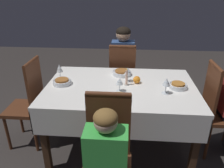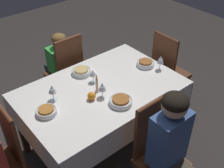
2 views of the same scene
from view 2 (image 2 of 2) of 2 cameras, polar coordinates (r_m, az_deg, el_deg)
The scene contains 18 objects.
ground_plane at distance 3.17m, azimuth -1.97°, elevation -11.81°, with size 8.00×8.00×0.00m, color #332D2B.
dining_table at distance 2.71m, azimuth -2.26°, elevation -2.34°, with size 1.52×1.00×0.76m.
chair_south at distance 2.42m, azimuth 9.01°, elevation -13.12°, with size 0.37×0.37×1.01m.
chair_west at distance 2.50m, azimuth -21.03°, elevation -13.78°, with size 0.37×0.37×1.01m.
chair_north at distance 3.31m, azimuth -9.15°, elevation 2.61°, with size 0.37×0.37×1.01m.
chair_east at distance 3.37m, azimuth 11.21°, elevation 2.93°, with size 0.37×0.37×1.01m.
person_adult_denim at distance 2.26m, azimuth 12.19°, elevation -13.00°, with size 0.30×0.34×1.20m.
person_child_green at distance 3.44m, azimuth -10.63°, elevation 3.77°, with size 0.30×0.33×0.98m.
bowl_south at distance 2.46m, azimuth 1.74°, elevation -3.51°, with size 0.21×0.21×0.06m.
wine_glass_south at distance 2.48m, azimuth -1.98°, elevation -0.58°, with size 0.07×0.07×0.16m.
bowl_west at distance 2.43m, azimuth -13.20°, elevation -5.39°, with size 0.18×0.18×0.06m.
wine_glass_west at distance 2.51m, azimuth -12.06°, elevation -1.09°, with size 0.07×0.07×0.16m.
bowl_north at distance 2.85m, azimuth -6.28°, elevation 2.57°, with size 0.20×0.20×0.06m.
wine_glass_north at distance 2.68m, azimuth -3.89°, elevation 2.19°, with size 0.07×0.07×0.14m.
bowl_east at distance 2.98m, azimuth 6.82°, elevation 4.21°, with size 0.19×0.19×0.06m.
wine_glass_east at distance 2.89m, azimuth 9.83°, elevation 4.86°, with size 0.07×0.07×0.16m.
candle_centerpiece at distance 2.57m, azimuth -3.09°, elevation -0.23°, with size 0.04×0.04×0.18m.
orange_fruit at distance 2.51m, azimuth -4.19°, elevation -2.42°, with size 0.08×0.08×0.08m, color orange.
Camera 2 is at (-1.26, -1.69, 2.38)m, focal length 45.00 mm.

